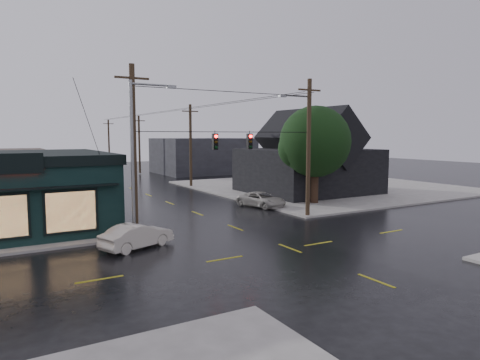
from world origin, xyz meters
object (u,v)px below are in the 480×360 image
utility_pole_nw (136,238)px  utility_pole_ne (307,217)px  corner_tree (315,142)px  sedan_cream (137,236)px  suv_silver (261,200)px

utility_pole_nw → utility_pole_ne: 13.00m
utility_pole_ne → utility_pole_nw: bearing=180.0°
corner_tree → sedan_cream: (-17.91, -6.68, -4.84)m
suv_silver → utility_pole_nw: bearing=-170.4°
corner_tree → suv_silver: size_ratio=1.88×
utility_pole_nw → sedan_cream: size_ratio=2.48×
corner_tree → utility_pole_ne: corner_tree is taller
utility_pole_nw → sedan_cream: (-0.62, -2.33, 0.67)m
corner_tree → utility_pole_ne: size_ratio=0.84×
utility_pole_nw → utility_pole_ne: bearing=0.0°
sedan_cream → utility_pole_nw: bearing=-36.9°
utility_pole_nw → suv_silver: utility_pole_nw is taller
suv_silver → sedan_cream: bearing=-163.3°
utility_pole_ne → sedan_cream: utility_pole_ne is taller
utility_pole_ne → suv_silver: 5.61m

